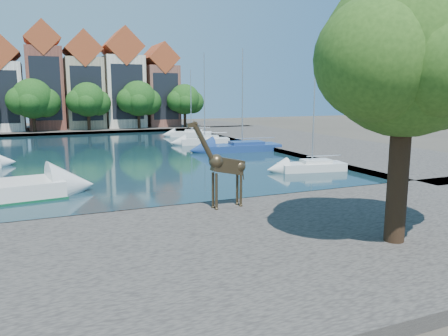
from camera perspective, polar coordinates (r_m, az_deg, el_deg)
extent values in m
plane|color=#38332B|center=(23.46, -8.72, -6.19)|extent=(160.00, 160.00, 0.00)
cube|color=black|center=(46.65, -16.11, 1.58)|extent=(38.00, 50.00, 0.08)
cube|color=#4B4741|center=(17.03, -2.72, -11.48)|extent=(50.00, 14.00, 0.50)
cube|color=#4B4741|center=(78.32, -19.06, 4.79)|extent=(60.00, 16.00, 0.50)
cube|color=#4B4741|center=(55.43, 10.47, 3.28)|extent=(14.00, 52.00, 0.50)
cylinder|color=#332114|center=(18.56, 21.80, -0.75)|extent=(0.80, 0.80, 5.50)
sphere|color=#214413|center=(18.35, 22.75, 13.74)|extent=(6.40, 6.40, 6.40)
sphere|color=#214413|center=(19.91, 25.94, 11.30)|extent=(4.80, 4.80, 4.80)
sphere|color=#214413|center=(16.82, 19.37, 13.27)|extent=(4.48, 4.48, 4.48)
cube|color=silver|center=(78.05, -27.07, 8.29)|extent=(6.37, 9.00, 10.50)
cube|color=brown|center=(77.90, -22.31, 9.55)|extent=(5.39, 9.00, 13.00)
cube|color=#9B341F|center=(78.33, -22.69, 15.18)|extent=(5.44, 9.18, 5.44)
cube|color=black|center=(73.42, -22.24, 9.58)|extent=(4.40, 0.05, 9.75)
cube|color=tan|center=(78.24, -17.83, 9.25)|extent=(5.88, 9.00, 11.50)
cube|color=#9B341F|center=(78.54, -18.11, 14.41)|extent=(5.94, 9.18, 5.94)
cube|color=black|center=(73.78, -17.49, 9.26)|extent=(4.80, 0.05, 8.62)
cube|color=beige|center=(79.13, -13.09, 9.65)|extent=(6.37, 9.00, 12.00)
cube|color=#9B341F|center=(79.48, -13.30, 15.01)|extent=(6.43, 9.18, 6.43)
cube|color=black|center=(74.72, -12.47, 9.68)|extent=(5.20, 0.05, 9.00)
cube|color=brown|center=(80.53, -8.45, 9.26)|extent=(5.39, 9.00, 10.50)
cube|color=#9B341F|center=(80.74, -8.57, 13.85)|extent=(5.44, 9.18, 5.44)
cube|color=black|center=(76.21, -7.58, 9.26)|extent=(4.40, 0.05, 7.88)
cylinder|color=#332114|center=(72.51, -23.56, 5.61)|extent=(0.50, 0.50, 3.20)
sphere|color=#143B11|center=(72.39, -23.75, 8.29)|extent=(6.00, 6.00, 6.00)
sphere|color=#143B11|center=(72.71, -22.28, 7.92)|extent=(4.50, 4.50, 4.50)
sphere|color=#143B11|center=(72.03, -25.05, 7.96)|extent=(4.20, 4.20, 4.20)
cylinder|color=#332114|center=(72.90, -17.24, 6.01)|extent=(0.50, 0.50, 3.20)
sphere|color=#143B11|center=(72.78, -17.37, 8.53)|extent=(5.40, 5.40, 5.40)
sphere|color=#143B11|center=(73.27, -16.10, 8.18)|extent=(4.05, 4.05, 4.05)
sphere|color=#143B11|center=(72.25, -18.51, 8.25)|extent=(3.78, 3.78, 3.78)
cylinder|color=#332114|center=(74.15, -11.05, 6.32)|extent=(0.50, 0.50, 3.20)
sphere|color=#143B11|center=(74.03, -11.14, 8.90)|extent=(5.80, 5.80, 5.80)
sphere|color=#143B11|center=(74.71, -9.85, 8.50)|extent=(4.35, 4.35, 4.35)
sphere|color=#143B11|center=(73.32, -12.29, 8.63)|extent=(4.06, 4.06, 4.06)
cylinder|color=#332114|center=(76.22, -5.13, 6.56)|extent=(0.50, 0.50, 3.20)
sphere|color=#143B11|center=(76.10, -5.16, 8.93)|extent=(5.20, 5.20, 5.20)
sphere|color=#143B11|center=(76.89, -4.11, 8.57)|extent=(3.90, 3.90, 3.90)
sphere|color=#143B11|center=(75.30, -6.11, 8.71)|extent=(3.64, 3.64, 3.64)
cylinder|color=#3D301E|center=(22.28, -1.00, -3.10)|extent=(0.14, 0.14, 1.89)
cylinder|color=#3D301E|center=(22.63, -1.44, -2.90)|extent=(0.14, 0.14, 1.89)
cylinder|color=#3D301E|center=(22.94, 2.22, -2.73)|extent=(0.14, 0.14, 1.89)
cylinder|color=#3D301E|center=(23.28, 1.74, -2.54)|extent=(0.14, 0.14, 1.89)
cube|color=#3D301E|center=(22.55, 0.51, 0.31)|extent=(1.86, 0.63, 1.10)
cylinder|color=#3D301E|center=(21.79, -2.60, 3.22)|extent=(1.22, 0.36, 1.95)
cube|color=#3D301E|center=(21.44, -4.20, 5.67)|extent=(0.53, 0.20, 0.30)
cube|color=silver|center=(36.51, 11.42, 0.30)|extent=(5.65, 2.79, 0.84)
cube|color=silver|center=(36.46, 11.44, 0.73)|extent=(2.56, 1.71, 0.47)
cylinder|color=#B2B2B7|center=(36.04, 11.67, 7.54)|extent=(0.11, 0.11, 8.75)
cube|color=navy|center=(47.99, 2.38, 2.81)|extent=(8.49, 3.66, 0.95)
cube|color=navy|center=(47.95, 2.38, 3.18)|extent=(3.79, 2.36, 0.53)
cylinder|color=#B2B2B7|center=(47.63, 2.42, 9.24)|extent=(0.13, 0.13, 10.22)
cube|color=silver|center=(54.13, -2.53, 3.63)|extent=(6.19, 3.16, 0.99)
cube|color=silver|center=(54.10, -2.53, 3.97)|extent=(2.81, 1.92, 0.55)
cylinder|color=#B2B2B7|center=(53.82, -2.57, 9.35)|extent=(0.13, 0.13, 10.26)
cube|color=silver|center=(63.90, -4.29, 4.52)|extent=(6.21, 4.23, 0.90)
cube|color=silver|center=(63.87, -4.29, 4.79)|extent=(2.93, 2.34, 0.50)
cylinder|color=#B2B2B7|center=(63.64, -4.34, 8.70)|extent=(0.12, 0.12, 8.82)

